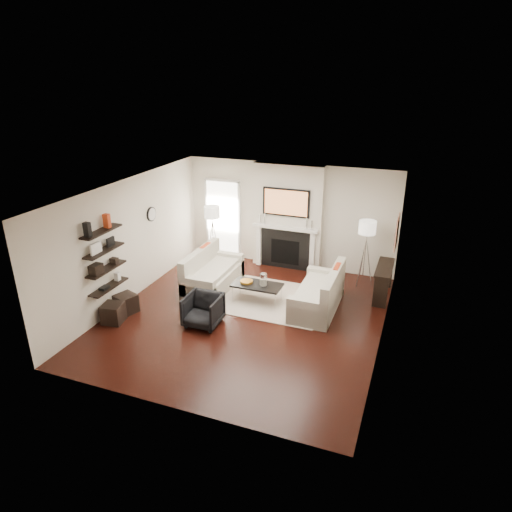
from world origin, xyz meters
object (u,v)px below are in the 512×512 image
(armchair, at_px, (203,309))
(lamp_left_shade, at_px, (212,212))
(lamp_right_shade, at_px, (367,227))
(coffee_table, at_px, (257,285))
(ottoman_near, at_px, (126,303))
(loveseat_left_base, at_px, (213,280))
(loveseat_right_base, at_px, (317,300))

(armchair, bearing_deg, lamp_left_shade, 110.56)
(armchair, distance_m, lamp_right_shade, 4.25)
(lamp_right_shade, bearing_deg, coffee_table, -140.12)
(lamp_left_shade, bearing_deg, ottoman_near, -101.60)
(loveseat_left_base, bearing_deg, lamp_right_shade, 23.91)
(coffee_table, relative_size, armchair, 1.55)
(lamp_left_shade, relative_size, ottoman_near, 1.00)
(coffee_table, bearing_deg, armchair, -116.64)
(loveseat_left_base, height_order, lamp_right_shade, lamp_right_shade)
(coffee_table, distance_m, lamp_left_shade, 2.63)
(loveseat_left_base, distance_m, lamp_right_shade, 3.80)
(loveseat_right_base, xyz_separation_m, ottoman_near, (-3.77, -1.58, -0.01))
(armchair, relative_size, ottoman_near, 1.78)
(lamp_right_shade, bearing_deg, lamp_left_shade, -177.70)
(lamp_left_shade, bearing_deg, loveseat_left_base, -64.64)
(loveseat_left_base, relative_size, coffee_table, 1.64)
(coffee_table, bearing_deg, loveseat_left_base, 167.02)
(armchair, xyz_separation_m, ottoman_near, (-1.78, -0.12, -0.16))
(loveseat_right_base, bearing_deg, armchair, -143.72)
(ottoman_near, bearing_deg, loveseat_right_base, 22.74)
(loveseat_left_base, xyz_separation_m, armchair, (0.54, -1.61, 0.15))
(lamp_left_shade, bearing_deg, lamp_right_shade, 2.30)
(coffee_table, bearing_deg, loveseat_right_base, 5.95)
(armchair, distance_m, lamp_left_shade, 3.31)
(loveseat_left_base, height_order, loveseat_right_base, same)
(lamp_right_shade, bearing_deg, loveseat_left_base, -156.09)
(lamp_left_shade, relative_size, lamp_right_shade, 1.00)
(lamp_left_shade, bearing_deg, armchair, -68.27)
(loveseat_left_base, height_order, ottoman_near, loveseat_left_base)
(lamp_left_shade, distance_m, ottoman_near, 3.33)
(loveseat_right_base, relative_size, armchair, 2.53)
(loveseat_left_base, bearing_deg, ottoman_near, -125.67)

